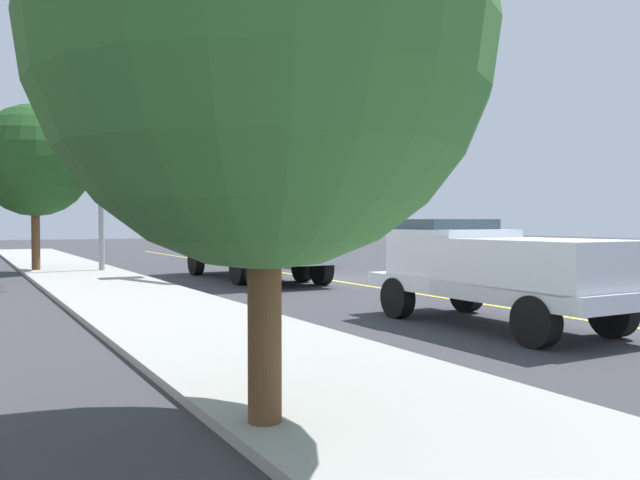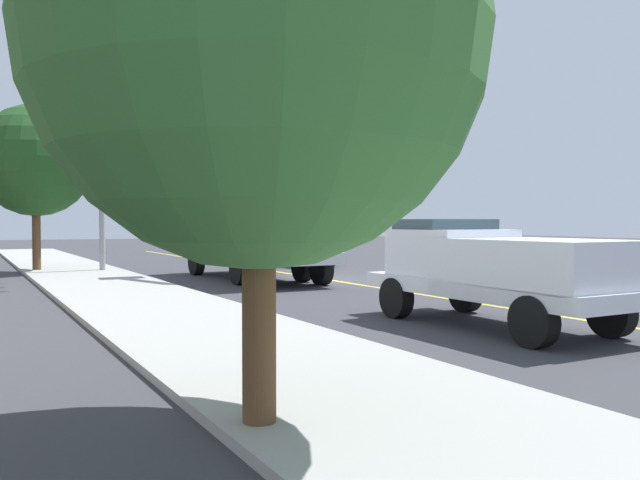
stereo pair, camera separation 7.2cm
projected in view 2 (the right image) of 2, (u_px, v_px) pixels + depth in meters
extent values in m
plane|color=#38383D|center=(328.00, 280.00, 22.34)|extent=(120.00, 120.00, 0.00)
cube|color=#9E9E99|center=(113.00, 289.00, 18.82)|extent=(60.10, 7.83, 0.12)
cube|color=yellow|center=(328.00, 280.00, 22.34)|extent=(49.89, 3.69, 0.01)
cube|color=silver|center=(254.00, 254.00, 22.36)|extent=(8.36, 3.07, 0.36)
cube|color=silver|center=(227.00, 231.00, 24.63)|extent=(2.78, 2.53, 1.60)
cube|color=#384C56|center=(225.00, 213.00, 24.78)|extent=(1.95, 2.22, 0.64)
cube|color=silver|center=(266.00, 234.00, 21.48)|extent=(5.41, 2.86, 1.80)
cube|color=white|center=(273.00, 165.00, 20.66)|extent=(1.61, 0.60, 2.64)
cube|color=white|center=(239.00, 122.00, 22.35)|extent=(3.06, 0.90, 1.04)
cube|color=white|center=(219.00, 121.00, 23.54)|extent=(0.90, 0.90, 0.90)
cube|color=yellow|center=(219.00, 105.00, 23.53)|extent=(0.36, 0.24, 0.60)
cylinder|color=black|center=(196.00, 261.00, 24.33)|extent=(1.06, 0.41, 1.04)
cylinder|color=black|center=(251.00, 260.00, 25.42)|extent=(1.06, 0.41, 1.04)
cylinder|color=black|center=(240.00, 269.00, 20.53)|extent=(1.06, 0.41, 1.04)
cylinder|color=black|center=(302.00, 266.00, 21.62)|extent=(1.06, 0.41, 1.04)
cylinder|color=black|center=(256.00, 271.00, 19.38)|extent=(1.06, 0.41, 1.04)
cylinder|color=black|center=(321.00, 269.00, 20.48)|extent=(1.06, 0.41, 1.04)
cube|color=white|center=(494.00, 288.00, 12.28)|extent=(5.73, 2.49, 0.30)
cube|color=white|center=(451.00, 256.00, 13.34)|extent=(2.15, 2.07, 1.10)
cube|color=#384C56|center=(445.00, 233.00, 13.51)|extent=(1.47, 1.85, 0.56)
cube|color=white|center=(535.00, 270.00, 11.39)|extent=(3.50, 2.33, 1.10)
cylinder|color=black|center=(396.00, 298.00, 13.45)|extent=(0.86, 0.36, 0.84)
cylinder|color=black|center=(465.00, 293.00, 14.37)|extent=(0.86, 0.36, 0.84)
cylinder|color=black|center=(534.00, 322.00, 10.22)|extent=(0.86, 0.36, 0.84)
cylinder|color=black|center=(611.00, 313.00, 11.14)|extent=(0.86, 0.36, 0.84)
cube|color=silver|center=(298.00, 248.00, 30.29)|extent=(4.92, 2.23, 0.70)
cube|color=#384C56|center=(297.00, 235.00, 30.40)|extent=(3.57, 1.91, 0.60)
cylinder|color=black|center=(331.00, 259.00, 29.29)|extent=(0.70, 0.29, 0.68)
cylinder|color=black|center=(298.00, 260.00, 28.46)|extent=(0.70, 0.29, 0.68)
cylinder|color=black|center=(299.00, 255.00, 32.14)|extent=(0.70, 0.29, 0.68)
cylinder|color=black|center=(267.00, 256.00, 31.31)|extent=(0.70, 0.29, 0.68)
cube|color=black|center=(263.00, 270.00, 26.86)|extent=(0.40, 0.40, 0.04)
cone|color=orange|center=(263.00, 260.00, 26.85)|extent=(0.32, 0.32, 0.80)
cylinder|color=white|center=(263.00, 258.00, 26.85)|extent=(0.20, 0.20, 0.08)
cylinder|color=gray|center=(102.00, 166.00, 25.29)|extent=(0.22, 0.22, 8.38)
cube|color=gray|center=(117.00, 74.00, 22.54)|extent=(6.11, 0.59, 0.16)
cube|color=gold|center=(108.00, 98.00, 24.03)|extent=(0.16, 0.57, 1.00)
cube|color=black|center=(111.00, 98.00, 24.08)|extent=(0.22, 0.33, 0.84)
cube|color=gold|center=(115.00, 91.00, 22.85)|extent=(0.16, 0.57, 1.00)
cube|color=black|center=(118.00, 92.00, 22.90)|extent=(0.22, 0.33, 0.84)
cube|color=gold|center=(124.00, 84.00, 21.66)|extent=(0.16, 0.57, 1.00)
cube|color=black|center=(127.00, 84.00, 21.71)|extent=(0.22, 0.33, 0.84)
cube|color=gold|center=(133.00, 76.00, 20.48)|extent=(0.16, 0.57, 1.00)
cube|color=black|center=(136.00, 77.00, 20.52)|extent=(0.22, 0.33, 0.84)
cylinder|color=brown|center=(259.00, 319.00, 6.04)|extent=(0.32, 0.32, 2.19)
sphere|color=#33662D|center=(258.00, 41.00, 5.97)|extent=(4.27, 4.27, 4.27)
cylinder|color=brown|center=(36.00, 236.00, 25.43)|extent=(0.32, 0.32, 2.89)
sphere|color=#1E471C|center=(36.00, 161.00, 25.35)|extent=(4.39, 4.39, 4.39)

